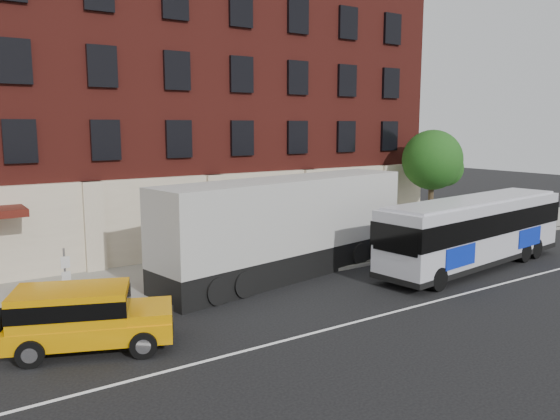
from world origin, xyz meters
TOP-DOWN VIEW (x-y plane):
  - ground at (0.00, 0.00)m, footprint 120.00×120.00m
  - sidewalk at (0.00, 9.00)m, footprint 60.00×6.00m
  - kerb at (0.00, 6.00)m, footprint 60.00×0.25m
  - lane_line at (0.00, 0.50)m, footprint 60.00×0.12m
  - building at (-0.01, 16.92)m, footprint 30.00×12.10m
  - sign_pole at (-8.50, 6.15)m, footprint 0.30×0.20m
  - street_tree at (13.54, 9.48)m, footprint 3.60×3.60m
  - city_bus at (9.05, 3.00)m, footprint 12.11×3.92m
  - yellow_suv at (-8.69, 3.22)m, footprint 5.07×3.55m
  - shipping_container at (1.07, 6.80)m, footprint 13.19×4.83m

SIDE VIEW (x-z plane):
  - ground at x=0.00m, z-range 0.00..0.00m
  - lane_line at x=0.00m, z-range 0.00..0.01m
  - sidewalk at x=0.00m, z-range 0.00..0.15m
  - kerb at x=0.00m, z-range 0.00..0.15m
  - yellow_suv at x=-8.69m, z-range 0.14..2.04m
  - sign_pole at x=-8.50m, z-range 0.20..2.70m
  - city_bus at x=9.05m, z-range 0.17..3.43m
  - shipping_container at x=1.07m, z-range -0.02..4.29m
  - street_tree at x=13.54m, z-range 1.31..7.51m
  - building at x=-0.01m, z-range 0.08..15.08m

